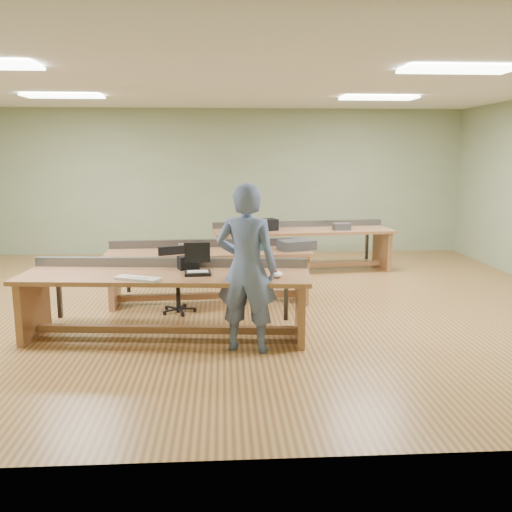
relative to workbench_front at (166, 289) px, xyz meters
name	(u,v)px	position (x,y,z in m)	size (l,w,h in m)	color
floor	(226,303)	(0.69, 1.37, -0.57)	(10.00, 10.00, 0.00)	#A3773D
ceiling	(224,83)	(0.69, 1.37, 2.43)	(10.00, 10.00, 0.00)	silver
wall_back	(224,182)	(0.69, 5.37, 0.93)	(10.00, 0.04, 3.00)	gray
wall_front	(228,246)	(0.69, -2.63, 0.93)	(10.00, 0.04, 3.00)	gray
fluor_panels	(224,85)	(0.69, 1.37, 2.40)	(6.20, 3.50, 0.03)	white
workbench_front	(166,289)	(0.00, 0.00, 0.00)	(3.33, 1.17, 0.86)	#AA7147
workbench_mid	(209,264)	(0.46, 1.46, -0.01)	(2.87, 0.89, 0.86)	#AA7147
workbench_back	(303,240)	(2.09, 3.51, 0.00)	(3.25, 1.15, 0.86)	#AA7147
person	(247,268)	(0.90, -0.49, 0.33)	(0.66, 0.43, 1.80)	slate
laptop_base	(198,273)	(0.37, -0.09, 0.20)	(0.29, 0.24, 0.03)	black
laptop_screen	(197,253)	(0.37, 0.02, 0.41)	(0.29, 0.01, 0.23)	black
keyboard	(138,279)	(-0.26, -0.32, 0.20)	(0.50, 0.17, 0.03)	beige
trackball_mouse	(277,274)	(1.24, -0.28, 0.22)	(0.14, 0.16, 0.07)	white
camera_bag	(188,263)	(0.25, 0.21, 0.26)	(0.23, 0.15, 0.16)	black
task_chair	(177,288)	(0.04, 1.01, -0.25)	(0.61, 0.61, 0.87)	black
parts_bin_teal	(252,245)	(1.07, 1.50, 0.25)	(0.39, 0.29, 0.14)	#163C49
parts_bin_grey	(297,245)	(1.70, 1.45, 0.25)	(0.49, 0.31, 0.13)	#323234
mug	(200,246)	(0.34, 1.50, 0.24)	(0.13, 0.13, 0.10)	#323234
drinks_can	(181,248)	(0.08, 1.33, 0.25)	(0.07, 0.07, 0.12)	silver
storage_box_back	(267,225)	(1.43, 3.42, 0.29)	(0.35, 0.25, 0.20)	black
tray_back	(342,227)	(2.77, 3.40, 0.24)	(0.30, 0.22, 0.12)	#323234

